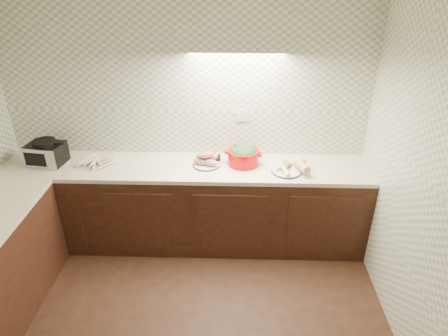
{
  "coord_description": "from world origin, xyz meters",
  "views": [
    {
      "loc": [
        0.49,
        -1.93,
        2.74
      ],
      "look_at": [
        0.39,
        1.25,
        1.02
      ],
      "focal_mm": 32.0,
      "sensor_mm": 36.0,
      "label": 1
    }
  ],
  "objects_px": {
    "toaster_oven": "(46,153)",
    "sweet_potato_plate": "(207,160)",
    "parsnip_pile": "(97,161)",
    "onion_bowl": "(214,156)",
    "dutch_oven": "(243,155)",
    "veg_plate": "(293,166)"
  },
  "relations": [
    {
      "from": "parsnip_pile",
      "to": "dutch_oven",
      "type": "distance_m",
      "value": 1.44
    },
    {
      "from": "sweet_potato_plate",
      "to": "dutch_oven",
      "type": "relative_size",
      "value": 0.72
    },
    {
      "from": "toaster_oven",
      "to": "onion_bowl",
      "type": "height_order",
      "value": "toaster_oven"
    },
    {
      "from": "toaster_oven",
      "to": "sweet_potato_plate",
      "type": "relative_size",
      "value": 1.38
    },
    {
      "from": "dutch_oven",
      "to": "veg_plate",
      "type": "height_order",
      "value": "dutch_oven"
    },
    {
      "from": "toaster_oven",
      "to": "onion_bowl",
      "type": "relative_size",
      "value": 2.72
    },
    {
      "from": "dutch_oven",
      "to": "parsnip_pile",
      "type": "bearing_deg",
      "value": -169.37
    },
    {
      "from": "sweet_potato_plate",
      "to": "veg_plate",
      "type": "height_order",
      "value": "sweet_potato_plate"
    },
    {
      "from": "veg_plate",
      "to": "dutch_oven",
      "type": "bearing_deg",
      "value": 165.36
    },
    {
      "from": "onion_bowl",
      "to": "sweet_potato_plate",
      "type": "bearing_deg",
      "value": -119.25
    },
    {
      "from": "toaster_oven",
      "to": "dutch_oven",
      "type": "bearing_deg",
      "value": 9.77
    },
    {
      "from": "parsnip_pile",
      "to": "onion_bowl",
      "type": "distance_m",
      "value": 1.15
    },
    {
      "from": "parsnip_pile",
      "to": "onion_bowl",
      "type": "xyz_separation_m",
      "value": [
        1.14,
        0.12,
        0.01
      ]
    },
    {
      "from": "veg_plate",
      "to": "toaster_oven",
      "type": "bearing_deg",
      "value": 178.11
    },
    {
      "from": "toaster_oven",
      "to": "parsnip_pile",
      "type": "bearing_deg",
      "value": 8.78
    },
    {
      "from": "parsnip_pile",
      "to": "dutch_oven",
      "type": "relative_size",
      "value": 1.04
    },
    {
      "from": "onion_bowl",
      "to": "veg_plate",
      "type": "distance_m",
      "value": 0.79
    },
    {
      "from": "parsnip_pile",
      "to": "veg_plate",
      "type": "distance_m",
      "value": 1.91
    },
    {
      "from": "toaster_oven",
      "to": "parsnip_pile",
      "type": "distance_m",
      "value": 0.5
    },
    {
      "from": "parsnip_pile",
      "to": "sweet_potato_plate",
      "type": "distance_m",
      "value": 1.08
    },
    {
      "from": "sweet_potato_plate",
      "to": "toaster_oven",
      "type": "bearing_deg",
      "value": -179.74
    },
    {
      "from": "onion_bowl",
      "to": "parsnip_pile",
      "type": "bearing_deg",
      "value": -174.09
    }
  ]
}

